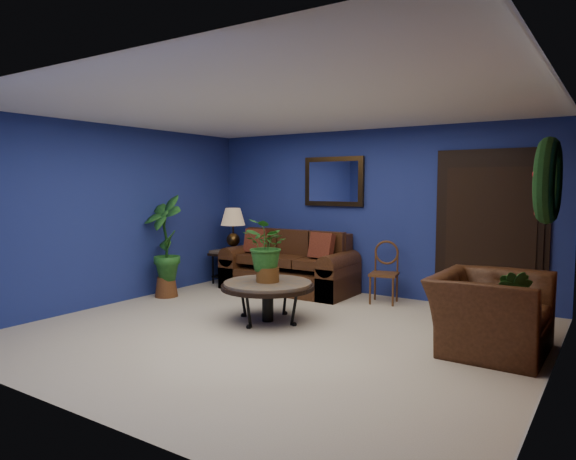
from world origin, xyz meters
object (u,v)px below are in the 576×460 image
Objects in this scene: coffee_table at (268,286)px; table_lamp at (233,224)px; sofa at (291,271)px; armchair at (490,313)px; end_table at (233,258)px; side_chair at (385,268)px.

table_lamp is at bearing 138.72° from coffee_table.
sofa is 3.59m from armchair.
armchair is at bearing 7.02° from coffee_table.
table_lamp is 0.58× the size of armchair.
side_chair is at bearing 1.33° from end_table.
table_lamp is 0.79× the size of side_chair.
table_lamp reaches higher than end_table.
sofa is at bearing 1.46° from table_lamp.
table_lamp is at bearing -178.54° from sofa.
side_chair is (1.57, 0.03, 0.18)m from sofa.
armchair reaches higher than end_table.
side_chair is (0.79, 1.76, 0.06)m from coffee_table.
armchair reaches higher than coffee_table.
coffee_table is 0.96× the size of armchair.
coffee_table is at bearing 97.93° from armchair.
sofa reaches higher than end_table.
table_lamp reaches higher than sofa.
end_table is 0.52× the size of armchair.
armchair is (4.45, -1.38, -0.62)m from table_lamp.
side_chair is at bearing 1.33° from table_lamp.
coffee_table is at bearing -65.60° from sofa.
armchair is (3.30, -1.41, 0.08)m from sofa.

